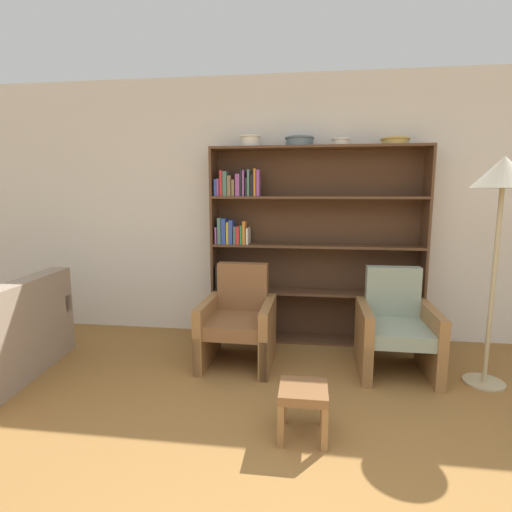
% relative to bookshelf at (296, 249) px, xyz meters
% --- Properties ---
extents(wall_back, '(12.00, 0.06, 2.75)m').
position_rel_bookshelf_xyz_m(wall_back, '(0.11, 0.17, 0.40)').
color(wall_back, silver).
rests_on(wall_back, ground).
extents(bookshelf, '(2.15, 0.30, 2.01)m').
position_rel_bookshelf_xyz_m(bookshelf, '(0.00, 0.00, 0.00)').
color(bookshelf, brown).
rests_on(bookshelf, ground).
extents(bowl_sage, '(0.21, 0.21, 0.12)m').
position_rel_bookshelf_xyz_m(bowl_sage, '(-0.48, -0.02, 1.10)').
color(bowl_sage, silver).
rests_on(bowl_sage, bookshelf).
extents(bowl_olive, '(0.29, 0.29, 0.09)m').
position_rel_bookshelf_xyz_m(bowl_olive, '(0.02, -0.02, 1.08)').
color(bowl_olive, slate).
rests_on(bowl_olive, bookshelf).
extents(bowl_slate, '(0.18, 0.18, 0.07)m').
position_rel_bookshelf_xyz_m(bowl_slate, '(0.42, -0.02, 1.07)').
color(bowl_slate, silver).
rests_on(bowl_slate, bookshelf).
extents(bowl_terracotta, '(0.28, 0.28, 0.07)m').
position_rel_bookshelf_xyz_m(bowl_terracotta, '(0.93, -0.02, 1.07)').
color(bowl_terracotta, tan).
rests_on(bowl_terracotta, bookshelf).
extents(armchair_leather, '(0.66, 0.69, 0.89)m').
position_rel_bookshelf_xyz_m(armchair_leather, '(-0.50, -0.65, -0.59)').
color(armchair_leather, olive).
rests_on(armchair_leather, ground).
extents(armchair_cushioned, '(0.64, 0.68, 0.89)m').
position_rel_bookshelf_xyz_m(armchair_cushioned, '(0.90, -0.65, -0.59)').
color(armchair_cushioned, olive).
rests_on(armchair_cushioned, ground).
extents(floor_lamp, '(0.46, 0.46, 1.83)m').
position_rel_bookshelf_xyz_m(floor_lamp, '(1.59, -0.82, 0.64)').
color(floor_lamp, tan).
rests_on(floor_lamp, ground).
extents(footstool, '(0.31, 0.31, 0.33)m').
position_rel_bookshelf_xyz_m(footstool, '(0.12, -1.74, -0.71)').
color(footstool, olive).
rests_on(footstool, ground).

